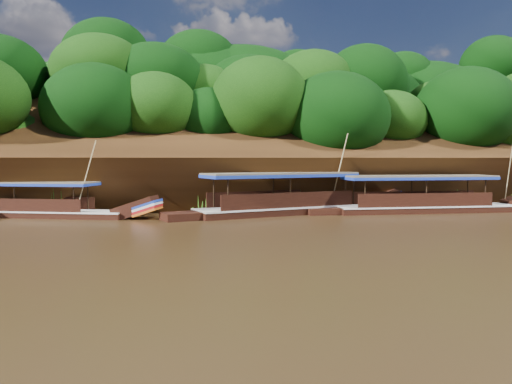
% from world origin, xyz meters
% --- Properties ---
extents(ground, '(160.00, 160.00, 0.00)m').
position_xyz_m(ground, '(0.00, 0.00, 0.00)').
color(ground, black).
rests_on(ground, ground).
extents(riverbank, '(120.00, 30.06, 19.40)m').
position_xyz_m(riverbank, '(-0.01, 22.73, 1.89)').
color(riverbank, black).
rests_on(riverbank, ground).
extents(boat_0, '(15.68, 3.20, 6.71)m').
position_xyz_m(boat_0, '(11.25, 6.71, 0.57)').
color(boat_0, black).
rests_on(boat_0, ground).
extents(boat_1, '(15.91, 6.59, 5.89)m').
position_xyz_m(boat_1, '(1.72, 7.93, 0.62)').
color(boat_1, black).
rests_on(boat_1, ground).
extents(boat_2, '(13.97, 6.31, 5.23)m').
position_xyz_m(boat_2, '(-14.89, 8.74, 0.50)').
color(boat_2, black).
rests_on(boat_2, ground).
extents(reeds, '(48.90, 2.15, 2.12)m').
position_xyz_m(reeds, '(-2.97, 9.46, 0.86)').
color(reeds, '#346C1B').
rests_on(reeds, ground).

